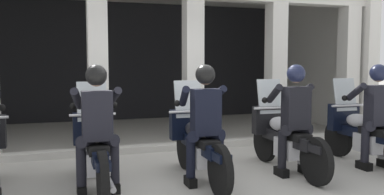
{
  "coord_description": "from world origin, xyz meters",
  "views": [
    {
      "loc": [
        -1.82,
        -5.48,
        1.61
      ],
      "look_at": [
        0.0,
        0.06,
        1.11
      ],
      "focal_mm": 38.52,
      "sensor_mm": 36.0,
      "label": 1
    }
  ],
  "objects_px": {
    "police_officer_left": "(97,118)",
    "motorcycle_far_right": "(362,133)",
    "motorcycle_right": "(284,137)",
    "motorcycle_left": "(96,149)",
    "police_officer_center": "(205,114)",
    "police_officer_far_right": "(377,107)",
    "motorcycle_center": "(198,143)",
    "police_officer_right": "(295,110)"
  },
  "relations": [
    {
      "from": "motorcycle_left",
      "to": "motorcycle_far_right",
      "type": "relative_size",
      "value": 1.0
    },
    {
      "from": "police_officer_center",
      "to": "motorcycle_right",
      "type": "relative_size",
      "value": 0.78
    },
    {
      "from": "police_officer_right",
      "to": "motorcycle_far_right",
      "type": "relative_size",
      "value": 0.78
    },
    {
      "from": "motorcycle_left",
      "to": "police_officer_right",
      "type": "bearing_deg",
      "value": -6.04
    },
    {
      "from": "motorcycle_right",
      "to": "motorcycle_far_right",
      "type": "height_order",
      "value": "same"
    },
    {
      "from": "police_officer_left",
      "to": "motorcycle_right",
      "type": "relative_size",
      "value": 0.78
    },
    {
      "from": "motorcycle_left",
      "to": "motorcycle_right",
      "type": "height_order",
      "value": "same"
    },
    {
      "from": "police_officer_center",
      "to": "police_officer_far_right",
      "type": "xyz_separation_m",
      "value": [
        2.74,
        -0.02,
        0.0
      ]
    },
    {
      "from": "police_officer_left",
      "to": "motorcycle_center",
      "type": "relative_size",
      "value": 0.78
    },
    {
      "from": "motorcycle_left",
      "to": "motorcycle_right",
      "type": "distance_m",
      "value": 2.74
    },
    {
      "from": "police_officer_left",
      "to": "police_officer_center",
      "type": "height_order",
      "value": "same"
    },
    {
      "from": "motorcycle_left",
      "to": "police_officer_far_right",
      "type": "xyz_separation_m",
      "value": [
        4.11,
        -0.37,
        0.44
      ]
    },
    {
      "from": "police_officer_left",
      "to": "police_officer_center",
      "type": "distance_m",
      "value": 1.37
    },
    {
      "from": "police_officer_center",
      "to": "police_officer_far_right",
      "type": "relative_size",
      "value": 1.0
    },
    {
      "from": "police_officer_center",
      "to": "motorcycle_far_right",
      "type": "distance_m",
      "value": 2.79
    },
    {
      "from": "police_officer_center",
      "to": "motorcycle_right",
      "type": "bearing_deg",
      "value": 12.21
    },
    {
      "from": "police_officer_right",
      "to": "police_officer_center",
      "type": "bearing_deg",
      "value": 176.53
    },
    {
      "from": "motorcycle_left",
      "to": "motorcycle_far_right",
      "type": "xyz_separation_m",
      "value": [
        4.11,
        -0.09,
        0.0
      ]
    },
    {
      "from": "police_officer_right",
      "to": "motorcycle_far_right",
      "type": "distance_m",
      "value": 1.46
    },
    {
      "from": "motorcycle_center",
      "to": "police_officer_far_right",
      "type": "relative_size",
      "value": 1.29
    },
    {
      "from": "police_officer_left",
      "to": "motorcycle_far_right",
      "type": "height_order",
      "value": "police_officer_left"
    },
    {
      "from": "police_officer_center",
      "to": "motorcycle_far_right",
      "type": "relative_size",
      "value": 0.78
    },
    {
      "from": "motorcycle_right",
      "to": "police_officer_far_right",
      "type": "bearing_deg",
      "value": -19.71
    },
    {
      "from": "police_officer_right",
      "to": "police_officer_far_right",
      "type": "bearing_deg",
      "value": -8.16
    },
    {
      "from": "motorcycle_center",
      "to": "motorcycle_far_right",
      "type": "bearing_deg",
      "value": -1.72
    },
    {
      "from": "motorcycle_right",
      "to": "police_officer_far_right",
      "type": "xyz_separation_m",
      "value": [
        1.37,
        -0.35,
        0.44
      ]
    },
    {
      "from": "motorcycle_left",
      "to": "police_officer_left",
      "type": "height_order",
      "value": "police_officer_left"
    },
    {
      "from": "motorcycle_left",
      "to": "police_officer_left",
      "type": "xyz_separation_m",
      "value": [
        -0.0,
        -0.28,
        0.44
      ]
    },
    {
      "from": "police_officer_center",
      "to": "police_officer_right",
      "type": "distance_m",
      "value": 1.37
    },
    {
      "from": "motorcycle_left",
      "to": "police_officer_right",
      "type": "relative_size",
      "value": 1.29
    },
    {
      "from": "police_officer_far_right",
      "to": "police_officer_left",
      "type": "bearing_deg",
      "value": 175.08
    },
    {
      "from": "motorcycle_far_right",
      "to": "motorcycle_center",
      "type": "bearing_deg",
      "value": 175.83
    },
    {
      "from": "motorcycle_far_right",
      "to": "police_officer_far_right",
      "type": "distance_m",
      "value": 0.52
    },
    {
      "from": "motorcycle_right",
      "to": "police_officer_left",
      "type": "bearing_deg",
      "value": -179.86
    },
    {
      "from": "motorcycle_left",
      "to": "motorcycle_center",
      "type": "bearing_deg",
      "value": -2.44
    },
    {
      "from": "police_officer_center",
      "to": "police_officer_right",
      "type": "height_order",
      "value": "same"
    },
    {
      "from": "motorcycle_right",
      "to": "police_officer_right",
      "type": "distance_m",
      "value": 0.52
    },
    {
      "from": "motorcycle_left",
      "to": "motorcycle_far_right",
      "type": "height_order",
      "value": "same"
    },
    {
      "from": "police_officer_left",
      "to": "motorcycle_center",
      "type": "bearing_deg",
      "value": 9.32
    },
    {
      "from": "police_officer_left",
      "to": "motorcycle_left",
      "type": "bearing_deg",
      "value": 90.07
    },
    {
      "from": "motorcycle_left",
      "to": "motorcycle_far_right",
      "type": "distance_m",
      "value": 4.12
    },
    {
      "from": "police_officer_right",
      "to": "motorcycle_left",
      "type": "bearing_deg",
      "value": 168.33
    }
  ]
}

